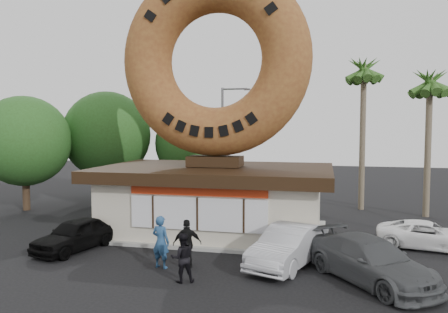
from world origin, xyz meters
TOP-DOWN VIEW (x-y plane):
  - ground at (0.00, 0.00)m, footprint 90.00×90.00m
  - donut_shop at (0.00, 5.98)m, footprint 11.20×7.20m
  - giant_donut at (0.00, 6.00)m, footprint 9.24×2.36m
  - tree_west at (-9.50, 13.00)m, footprint 6.00×6.00m
  - tree_mid at (-4.00, 15.00)m, footprint 5.20×5.20m
  - tree_far at (-13.00, 9.00)m, footprint 5.60×5.60m
  - palm_near at (7.50, 14.00)m, footprint 2.60×2.60m
  - palm_far at (11.00, 12.50)m, footprint 2.60×2.60m
  - street_lamp at (-1.86, 16.00)m, footprint 2.11×0.20m
  - person_left at (-0.66, 0.36)m, footprint 0.80×0.62m
  - person_center at (0.59, -0.87)m, footprint 1.00×0.91m
  - person_right at (0.29, 0.60)m, footprint 1.15×0.78m
  - car_black at (-5.05, 1.71)m, footprint 2.48×4.23m
  - car_silver at (3.93, 1.73)m, footprint 2.98×4.81m
  - car_grey at (6.78, 0.56)m, footprint 4.76×5.29m
  - car_white at (9.60, 5.38)m, footprint 4.45×2.62m

SIDE VIEW (x-z plane):
  - ground at x=0.00m, z-range 0.00..0.00m
  - car_white at x=9.60m, z-range 0.00..1.16m
  - car_black at x=-5.05m, z-range 0.00..1.35m
  - car_grey at x=6.78m, z-range 0.00..1.48m
  - car_silver at x=3.93m, z-range 0.00..1.50m
  - person_center at x=0.59m, z-range 0.00..1.67m
  - person_right at x=0.29m, z-range 0.00..1.81m
  - person_left at x=-0.66m, z-range 0.00..1.96m
  - donut_shop at x=0.00m, z-range -0.13..3.67m
  - tree_mid at x=-4.00m, z-range 0.70..7.33m
  - tree_far at x=-13.00m, z-range 0.76..7.90m
  - street_lamp at x=-1.86m, z-range 0.48..8.48m
  - tree_west at x=-9.50m, z-range 0.82..8.47m
  - palm_far at x=11.00m, z-range 3.11..11.86m
  - palm_near at x=7.50m, z-range 3.54..13.29m
  - giant_donut at x=0.00m, z-range 3.80..13.04m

